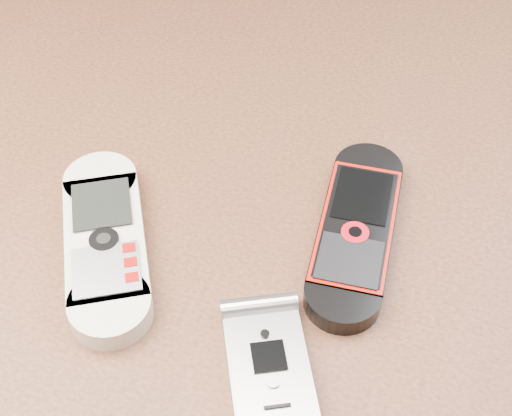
{
  "coord_description": "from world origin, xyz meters",
  "views": [
    {
      "loc": [
        0.1,
        -0.32,
        1.13
      ],
      "look_at": [
        0.01,
        0.0,
        0.76
      ],
      "focal_mm": 50.0,
      "sensor_mm": 36.0,
      "label": 1
    }
  ],
  "objects": [
    {
      "name": "nokia_black_red",
      "position": [
        0.08,
        0.0,
        0.76
      ],
      "size": [
        0.06,
        0.16,
        0.02
      ],
      "primitive_type": "cube",
      "rotation": [
        0.0,
        0.0,
        0.04
      ],
      "color": "black",
      "rests_on": "table"
    },
    {
      "name": "motorola_razr",
      "position": [
        0.05,
        -0.11,
        0.76
      ],
      "size": [
        0.08,
        0.1,
        0.01
      ],
      "primitive_type": "cube",
      "rotation": [
        0.0,
        0.0,
        0.43
      ],
      "color": "#B7B7BC",
      "rests_on": "table"
    },
    {
      "name": "table",
      "position": [
        0.0,
        0.0,
        0.64
      ],
      "size": [
        1.2,
        0.8,
        0.75
      ],
      "color": "black",
      "rests_on": "ground"
    },
    {
      "name": "nokia_white",
      "position": [
        -0.08,
        -0.06,
        0.76
      ],
      "size": [
        0.12,
        0.17,
        0.02
      ],
      "primitive_type": "cube",
      "rotation": [
        0.0,
        0.0,
        0.48
      ],
      "color": "beige",
      "rests_on": "table"
    }
  ]
}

